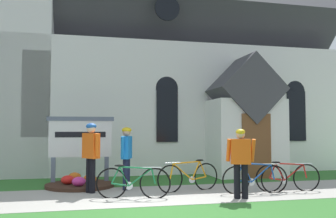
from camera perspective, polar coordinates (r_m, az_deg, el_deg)
name	(u,v)px	position (r m, az deg, el deg)	size (l,w,h in m)	color
ground	(128,182)	(11.46, -6.08, -11.09)	(140.00, 140.00, 0.00)	#2B2B2D
sidewalk_slab	(201,193)	(9.56, 5.04, -12.67)	(32.00, 2.69, 0.01)	#99968E
grass_verge	(239,213)	(7.44, 10.76, -15.38)	(32.00, 1.91, 0.01)	#2D6628
church_lawn	(176,180)	(11.99, 1.16, -10.73)	(24.00, 2.43, 0.01)	#2D6628
church_building	(135,64)	(18.19, -5.06, 6.79)	(14.94, 12.53, 13.02)	white
church_sign	(81,140)	(11.08, -13.22, -4.59)	(1.90, 0.19, 1.96)	slate
flower_bed	(79,184)	(10.75, -13.39, -11.04)	(1.87, 1.87, 0.34)	#382319
bicycle_orange	(255,179)	(9.66, 13.14, -10.31)	(1.71, 0.16, 0.82)	black
bicycle_yellow	(189,177)	(9.77, 3.19, -10.28)	(1.74, 0.47, 0.82)	black
bicycle_blue	(133,182)	(8.78, -5.38, -11.09)	(1.69, 0.44, 0.80)	black
bicycle_black	(288,177)	(10.18, 17.82, -9.86)	(1.69, 0.28, 0.79)	black
cyclist_in_orange_jersey	(127,153)	(9.98, -6.36, -6.73)	(0.35, 0.68, 1.65)	#191E38
cyclist_in_yellow_jersey	(241,158)	(8.81, 11.05, -7.39)	(0.59, 0.43, 1.60)	black
cyclist_in_white_jersey	(91,152)	(9.61, -11.69, -6.38)	(0.44, 0.69, 1.75)	black
roadside_conifer	(270,80)	(19.29, 15.35, 4.24)	(3.90, 3.90, 6.21)	#3D2D1E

